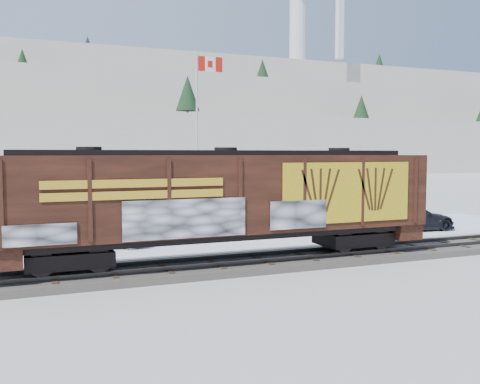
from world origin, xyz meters
name	(u,v)px	position (x,y,z in m)	size (l,w,h in m)	color
ground	(302,262)	(0.00, 0.00, 0.00)	(500.00, 500.00, 0.00)	white
rail_track	(302,258)	(0.00, 0.00, 0.15)	(50.00, 3.40, 0.43)	#59544C
parking_strip	(236,236)	(0.00, 7.50, 0.01)	(40.00, 8.00, 0.03)	white
hillside	(62,119)	(-0.05, 139.79, 14.37)	(360.00, 110.00, 93.00)	white
hopper_railcar	(226,198)	(-3.46, -0.01, 2.83)	(17.43, 3.06, 4.30)	black
flagpole	(199,159)	(0.27, 15.07, 4.19)	(2.30, 0.90, 11.36)	silver
car_silver	(101,231)	(-7.44, 6.67, 0.82)	(1.87, 4.64, 1.58)	#ABADB3
car_white	(229,223)	(-0.55, 7.28, 0.78)	(1.59, 4.56, 1.50)	silver
car_dark	(412,218)	(10.49, 5.54, 0.78)	(2.10, 5.17, 1.50)	black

